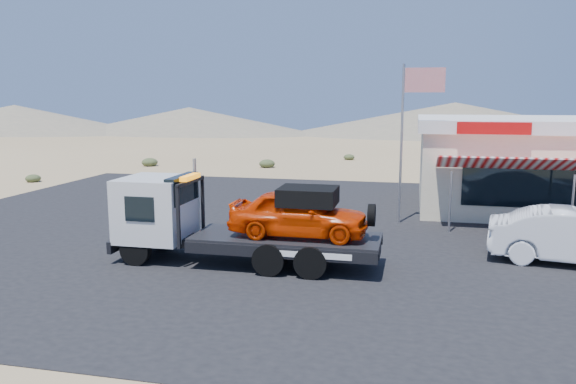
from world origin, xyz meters
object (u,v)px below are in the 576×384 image
jerky_store (539,163)px  white_sedan (576,237)px  tow_truck (239,217)px  flagpole (408,125)px

jerky_store → white_sedan: bearing=-94.3°
tow_truck → white_sedan: (9.51, 2.05, -0.56)m
jerky_store → flagpole: size_ratio=1.73×
tow_truck → flagpole: 8.31m
flagpole → white_sedan: bearing=-42.1°
white_sedan → flagpole: size_ratio=0.80×
white_sedan → jerky_store: bearing=3.5°
flagpole → tow_truck: bearing=-125.4°
jerky_store → flagpole: bearing=-141.2°
tow_truck → white_sedan: size_ratio=1.59×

